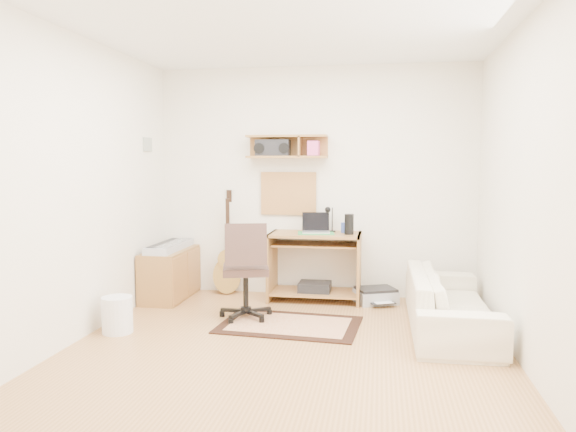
% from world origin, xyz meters
% --- Properties ---
extents(floor, '(3.60, 4.00, 0.01)m').
position_xyz_m(floor, '(0.00, 0.00, -0.01)').
color(floor, '#B8834C').
rests_on(floor, ground).
extents(ceiling, '(3.60, 4.00, 0.01)m').
position_xyz_m(ceiling, '(0.00, 0.00, 2.60)').
color(ceiling, white).
rests_on(ceiling, ground).
extents(back_wall, '(3.60, 0.01, 2.60)m').
position_xyz_m(back_wall, '(0.00, 2.00, 1.30)').
color(back_wall, white).
rests_on(back_wall, ground).
extents(left_wall, '(0.01, 4.00, 2.60)m').
position_xyz_m(left_wall, '(-1.80, 0.00, 1.30)').
color(left_wall, white).
rests_on(left_wall, ground).
extents(right_wall, '(0.01, 4.00, 2.60)m').
position_xyz_m(right_wall, '(1.80, 0.00, 1.30)').
color(right_wall, white).
rests_on(right_wall, ground).
extents(wall_shelf, '(0.90, 0.25, 0.26)m').
position_xyz_m(wall_shelf, '(-0.30, 1.88, 1.70)').
color(wall_shelf, olive).
rests_on(wall_shelf, back_wall).
extents(cork_board, '(0.64, 0.03, 0.49)m').
position_xyz_m(cork_board, '(-0.30, 1.98, 1.17)').
color(cork_board, tan).
rests_on(cork_board, back_wall).
extents(wall_photo, '(0.02, 0.20, 0.15)m').
position_xyz_m(wall_photo, '(-1.79, 1.50, 1.72)').
color(wall_photo, '#4C8CBF').
rests_on(wall_photo, left_wall).
extents(desk, '(1.00, 0.55, 0.75)m').
position_xyz_m(desk, '(0.04, 1.73, 0.38)').
color(desk, olive).
rests_on(desk, floor).
extents(laptop, '(0.34, 0.34, 0.23)m').
position_xyz_m(laptop, '(0.05, 1.71, 0.86)').
color(laptop, silver).
rests_on(laptop, desk).
extents(speaker, '(0.10, 0.10, 0.22)m').
position_xyz_m(speaker, '(0.41, 1.68, 0.86)').
color(speaker, black).
rests_on(speaker, desk).
extents(desk_lamp, '(0.09, 0.09, 0.28)m').
position_xyz_m(desk_lamp, '(0.21, 1.87, 0.89)').
color(desk_lamp, black).
rests_on(desk_lamp, desk).
extents(pencil_cup, '(0.08, 0.08, 0.11)m').
position_xyz_m(pencil_cup, '(0.35, 1.83, 0.81)').
color(pencil_cup, '#324798').
rests_on(pencil_cup, desk).
extents(boombox, '(0.38, 0.17, 0.20)m').
position_xyz_m(boombox, '(-0.46, 1.87, 1.68)').
color(boombox, black).
rests_on(boombox, wall_shelf).
extents(rug, '(1.34, 0.95, 0.02)m').
position_xyz_m(rug, '(-0.08, 0.73, 0.01)').
color(rug, beige).
rests_on(rug, floor).
extents(task_chair, '(0.61, 0.61, 0.97)m').
position_xyz_m(task_chair, '(-0.54, 0.89, 0.48)').
color(task_chair, '#392822').
rests_on(task_chair, floor).
extents(cabinet, '(0.40, 0.90, 0.55)m').
position_xyz_m(cabinet, '(-1.58, 1.55, 0.28)').
color(cabinet, olive).
rests_on(cabinet, floor).
extents(music_keyboard, '(0.27, 0.86, 0.07)m').
position_xyz_m(music_keyboard, '(-1.58, 1.55, 0.59)').
color(music_keyboard, '#B2B5BA').
rests_on(music_keyboard, cabinet).
extents(guitar, '(0.37, 0.28, 1.21)m').
position_xyz_m(guitar, '(-1.01, 1.86, 0.61)').
color(guitar, '#A67B33').
rests_on(guitar, floor).
extents(waste_basket, '(0.28, 0.28, 0.33)m').
position_xyz_m(waste_basket, '(-1.57, 0.26, 0.16)').
color(waste_basket, white).
rests_on(waste_basket, floor).
extents(printer, '(0.51, 0.46, 0.16)m').
position_xyz_m(printer, '(0.71, 1.71, 0.09)').
color(printer, '#A5A8AA').
rests_on(printer, floor).
extents(sofa, '(0.53, 1.80, 0.70)m').
position_xyz_m(sofa, '(1.38, 0.83, 0.35)').
color(sofa, beige).
rests_on(sofa, floor).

